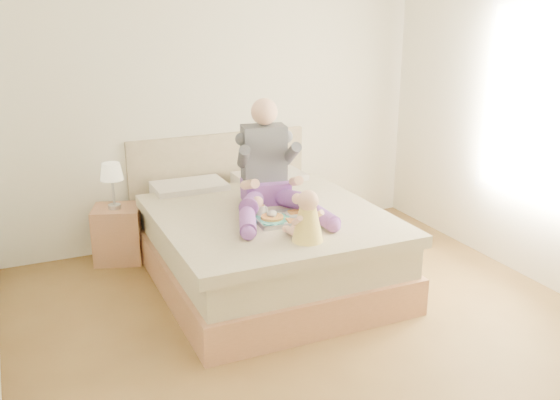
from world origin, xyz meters
name	(u,v)px	position (x,y,z in m)	size (l,w,h in m)	color
room	(337,116)	(0.08, 0.01, 1.51)	(4.02, 4.22, 2.71)	brown
bed	(260,239)	(0.00, 1.08, 0.32)	(1.70, 2.18, 1.00)	#A26D4B
nightstand	(118,234)	(-1.00, 1.88, 0.24)	(0.49, 0.46, 0.49)	#A26D4B
lamp	(112,174)	(-1.02, 1.86, 0.79)	(0.19, 0.19, 0.40)	#B7B8BE
adult	(269,175)	(0.07, 1.04, 0.86)	(0.73, 1.09, 0.86)	#6E3B95
tray	(283,217)	(0.03, 0.69, 0.64)	(0.45, 0.36, 0.12)	#B7B8BE
baby	(307,220)	(0.01, 0.26, 0.76)	(0.24, 0.33, 0.36)	#FFDA50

